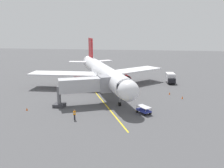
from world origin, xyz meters
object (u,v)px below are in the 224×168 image
at_px(baggage_cart_near_nose, 144,110).
at_px(safety_cone_nose_right, 27,109).
at_px(jet_bridge, 89,85).
at_px(ground_crew_marshaller, 74,115).
at_px(box_truck_portside, 170,78).
at_px(safety_cone_nose_left, 170,93).
at_px(airplane, 103,72).
at_px(safety_cone_wing_port, 182,97).

xyz_separation_m(baggage_cart_near_nose, safety_cone_nose_right, (20.57, 1.42, -0.38)).
relative_size(jet_bridge, ground_crew_marshaller, 6.52).
xyz_separation_m(box_truck_portside, safety_cone_nose_left, (1.13, 11.92, -1.11)).
distance_m(baggage_cart_near_nose, safety_cone_nose_right, 20.62).
bearing_deg(baggage_cart_near_nose, airplane, -58.13).
bearing_deg(ground_crew_marshaller, safety_cone_nose_right, -18.13).
relative_size(box_truck_portside, safety_cone_nose_right, 8.69).
xyz_separation_m(baggage_cart_near_nose, safety_cone_nose_left, (-5.37, -13.25, -0.38)).
bearing_deg(baggage_cart_near_nose, safety_cone_nose_left, -112.06).
bearing_deg(safety_cone_nose_left, baggage_cart_near_nose, 67.94).
bearing_deg(safety_cone_wing_port, safety_cone_nose_right, 22.41).
distance_m(airplane, ground_crew_marshaller, 21.15).
distance_m(baggage_cart_near_nose, safety_cone_nose_left, 14.30).
distance_m(airplane, safety_cone_nose_right, 20.90).
height_order(jet_bridge, safety_cone_nose_left, jet_bridge).
xyz_separation_m(baggage_cart_near_nose, safety_cone_wing_port, (-7.73, -10.25, -0.38)).
distance_m(ground_crew_marshaller, safety_cone_nose_right, 10.28).
bearing_deg(safety_cone_nose_right, baggage_cart_near_nose, -176.04).
relative_size(airplane, box_truck_portside, 7.99).
distance_m(airplane, safety_cone_wing_port, 19.23).
distance_m(jet_bridge, safety_cone_wing_port, 19.62).
height_order(jet_bridge, ground_crew_marshaller, jet_bridge).
bearing_deg(safety_cone_nose_right, airplane, -120.50).
height_order(ground_crew_marshaller, safety_cone_wing_port, ground_crew_marshaller).
height_order(baggage_cart_near_nose, box_truck_portside, box_truck_portside).
relative_size(box_truck_portside, safety_cone_wing_port, 8.69).
relative_size(airplane, safety_cone_nose_left, 69.42).
xyz_separation_m(ground_crew_marshaller, safety_cone_wing_port, (-18.55, -14.87, -0.61)).
bearing_deg(box_truck_portside, safety_cone_wing_port, 94.74).
xyz_separation_m(airplane, safety_cone_nose_right, (10.44, 17.72, -3.73)).
bearing_deg(safety_cone_nose_right, jet_bridge, -152.61).
height_order(airplane, safety_cone_wing_port, airplane).
bearing_deg(safety_cone_nose_left, safety_cone_wing_port, 128.29).
xyz_separation_m(ground_crew_marshaller, safety_cone_nose_left, (-16.19, -17.86, -0.61)).
xyz_separation_m(ground_crew_marshaller, safety_cone_nose_right, (9.75, -3.19, -0.61)).
height_order(ground_crew_marshaller, safety_cone_nose_right, ground_crew_marshaller).
bearing_deg(safety_cone_wing_port, ground_crew_marshaller, 38.70).
height_order(safety_cone_nose_right, safety_cone_wing_port, same).
relative_size(baggage_cart_near_nose, safety_cone_nose_right, 5.24).
bearing_deg(airplane, safety_cone_nose_left, 168.87).
relative_size(jet_bridge, safety_cone_nose_right, 20.29).
bearing_deg(ground_crew_marshaller, baggage_cart_near_nose, -156.89).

